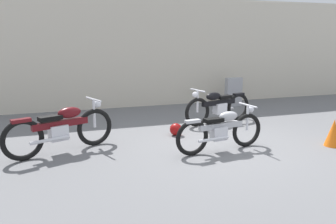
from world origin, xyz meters
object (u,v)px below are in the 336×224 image
(stone_marker, at_px, (233,92))
(traffic_cone, at_px, (333,133))
(motorcycle_black, at_px, (218,106))
(motorcycle_maroon, at_px, (62,129))
(motorcycle_silver, at_px, (221,130))
(helmet, at_px, (176,129))

(stone_marker, distance_m, traffic_cone, 4.35)
(traffic_cone, relative_size, motorcycle_black, 0.27)
(stone_marker, height_order, motorcycle_maroon, motorcycle_maroon)
(motorcycle_silver, bearing_deg, helmet, 102.89)
(motorcycle_black, bearing_deg, stone_marker, -140.89)
(stone_marker, xyz_separation_m, motorcycle_maroon, (-5.29, -3.06, 0.01))
(stone_marker, bearing_deg, traffic_cone, -91.78)
(motorcycle_black, bearing_deg, helmet, 14.88)
(motorcycle_silver, bearing_deg, motorcycle_maroon, 155.98)
(helmet, distance_m, motorcycle_maroon, 2.47)
(motorcycle_maroon, bearing_deg, motorcycle_silver, -37.69)
(stone_marker, height_order, traffic_cone, stone_marker)
(traffic_cone, xyz_separation_m, motorcycle_black, (-1.35, 2.43, 0.17))
(motorcycle_black, bearing_deg, motorcycle_maroon, 3.84)
(helmet, bearing_deg, stone_marker, 42.58)
(motorcycle_silver, distance_m, motorcycle_black, 2.20)
(helmet, relative_size, traffic_cone, 0.50)
(motorcycle_silver, xyz_separation_m, motorcycle_black, (0.92, 2.00, 0.03))
(stone_marker, xyz_separation_m, traffic_cone, (-0.13, -4.34, -0.18))
(helmet, distance_m, traffic_cone, 3.23)
(stone_marker, bearing_deg, motorcycle_black, -127.91)
(motorcycle_black, xyz_separation_m, motorcycle_maroon, (-3.81, -1.15, 0.02))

